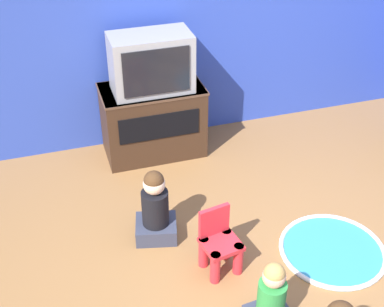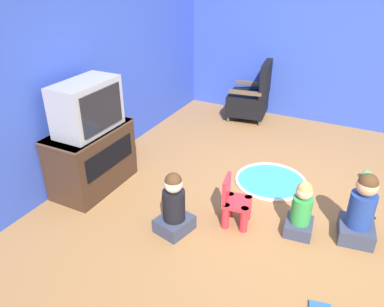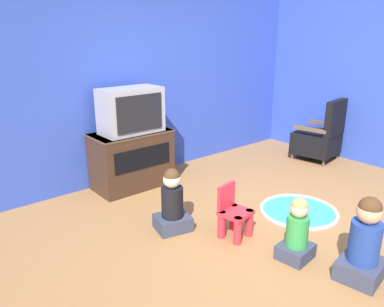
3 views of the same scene
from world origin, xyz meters
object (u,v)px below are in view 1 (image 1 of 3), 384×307
at_px(child_watching_left, 271,300).
at_px(tv_cabinet, 153,120).
at_px(television, 151,63).
at_px(yellow_kid_chair, 219,246).
at_px(child_watching_right, 155,209).

bearing_deg(child_watching_left, tv_cabinet, 89.92).
xyz_separation_m(television, yellow_kid_chair, (0.09, -1.67, -0.78)).
bearing_deg(television, tv_cabinet, 90.00).
bearing_deg(yellow_kid_chair, tv_cabinet, 83.19).
relative_size(television, child_watching_right, 1.14).
relative_size(tv_cabinet, television, 1.33).
bearing_deg(tv_cabinet, child_watching_left, -84.31).
height_order(tv_cabinet, yellow_kid_chair, tv_cabinet).
bearing_deg(tv_cabinet, television, -90.00).
distance_m(television, yellow_kid_chair, 1.85).
distance_m(television, child_watching_left, 2.42).
height_order(television, child_watching_left, television).
distance_m(child_watching_left, child_watching_right, 1.21).
height_order(tv_cabinet, child_watching_right, tv_cabinet).
distance_m(yellow_kid_chair, child_watching_right, 0.61).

